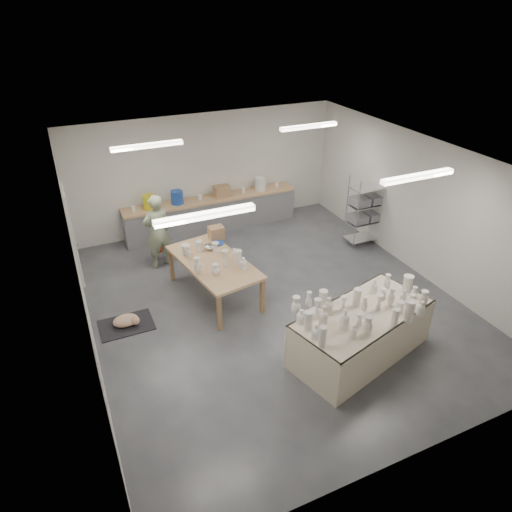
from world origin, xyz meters
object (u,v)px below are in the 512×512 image
drying_table (360,332)px  work_table (214,259)px  potter (157,231)px  red_stool (157,250)px

drying_table → work_table: drying_table is taller
drying_table → potter: (-2.41, 4.38, 0.41)m
potter → red_stool: potter is taller
drying_table → potter: size_ratio=1.55×
drying_table → red_stool: (-2.41, 4.65, -0.22)m
work_table → red_stool: 2.09m
drying_table → work_table: (-1.64, 2.80, 0.36)m
drying_table → red_stool: 5.25m
work_table → red_stool: size_ratio=6.37×
potter → red_stool: (0.00, 0.27, -0.62)m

